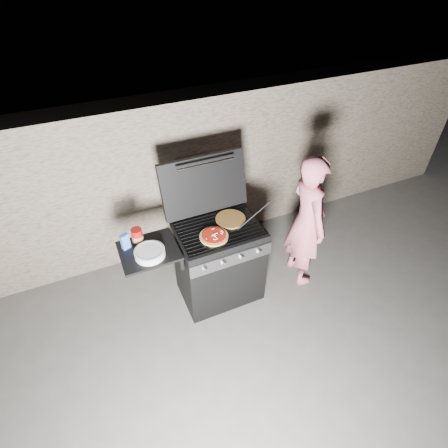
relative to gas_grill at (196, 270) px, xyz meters
name	(u,v)px	position (x,y,z in m)	size (l,w,h in m)	color
ground	(220,291)	(0.25, 0.00, -0.46)	(50.00, 50.00, 0.00)	#484540
stone_wall	(183,174)	(0.25, 1.05, 0.44)	(8.00, 0.35, 1.80)	#786A5E
gas_grill	(196,270)	(0.00, 0.00, 0.00)	(1.34, 0.79, 0.91)	black
pizza_topped	(214,236)	(0.16, -0.09, 0.47)	(0.26, 0.26, 0.03)	#B17E39
pizza_plain	(231,219)	(0.40, 0.08, 0.46)	(0.29, 0.29, 0.02)	#B07E2B
sauce_jar	(137,236)	(-0.48, 0.13, 0.52)	(0.10, 0.10, 0.15)	maroon
blue_carton	(125,241)	(-0.59, 0.10, 0.52)	(0.07, 0.04, 0.15)	blue
plate_stack	(150,253)	(-0.42, -0.07, 0.48)	(0.26, 0.26, 0.06)	silver
person	(306,222)	(1.18, -0.10, 0.30)	(0.55, 0.36, 1.51)	#CD6577
tongs	(255,215)	(0.62, 0.00, 0.50)	(0.01, 0.01, 0.47)	black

